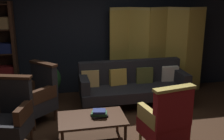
{
  "coord_description": "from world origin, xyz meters",
  "views": [
    {
      "loc": [
        -0.91,
        -3.61,
        2.26
      ],
      "look_at": [
        0.0,
        0.8,
        0.95
      ],
      "focal_mm": 44.55,
      "sensor_mm": 36.0,
      "label": 1
    }
  ],
  "objects_px": {
    "armchair_gilt_accent": "(166,120)",
    "book_green_cloth": "(99,113)",
    "armchair_wing_left": "(10,115)",
    "potted_plant": "(49,81)",
    "folding_screen": "(157,50)",
    "book_navy_cloth": "(99,111)",
    "coffee_table": "(92,120)",
    "velvet_couch": "(132,83)",
    "armchair_wing_right": "(38,95)",
    "book_black_cloth": "(99,116)"
  },
  "relations": [
    {
      "from": "book_navy_cloth",
      "to": "coffee_table",
      "type": "bearing_deg",
      "value": -178.26
    },
    {
      "from": "folding_screen",
      "to": "book_navy_cloth",
      "type": "height_order",
      "value": "folding_screen"
    },
    {
      "from": "coffee_table",
      "to": "armchair_wing_left",
      "type": "xyz_separation_m",
      "value": [
        -1.19,
        0.19,
        0.12
      ]
    },
    {
      "from": "armchair_gilt_accent",
      "to": "armchair_wing_left",
      "type": "xyz_separation_m",
      "value": [
        -2.17,
        0.64,
        0.0
      ]
    },
    {
      "from": "book_green_cloth",
      "to": "armchair_wing_left",
      "type": "bearing_deg",
      "value": 171.67
    },
    {
      "from": "armchair_gilt_accent",
      "to": "book_green_cloth",
      "type": "distance_m",
      "value": 0.98
    },
    {
      "from": "armchair_wing_left",
      "to": "book_navy_cloth",
      "type": "xyz_separation_m",
      "value": [
        1.3,
        -0.19,
        0.02
      ]
    },
    {
      "from": "coffee_table",
      "to": "potted_plant",
      "type": "distance_m",
      "value": 1.87
    },
    {
      "from": "armchair_wing_right",
      "to": "book_black_cloth",
      "type": "bearing_deg",
      "value": -45.1
    },
    {
      "from": "velvet_couch",
      "to": "armchair_wing_left",
      "type": "xyz_separation_m",
      "value": [
        -2.18,
        -1.11,
        0.03
      ]
    },
    {
      "from": "armchair_gilt_accent",
      "to": "book_navy_cloth",
      "type": "distance_m",
      "value": 0.98
    },
    {
      "from": "velvet_couch",
      "to": "folding_screen",
      "type": "bearing_deg",
      "value": 39.88
    },
    {
      "from": "armchair_wing_left",
      "to": "armchair_gilt_accent",
      "type": "bearing_deg",
      "value": -16.36
    },
    {
      "from": "velvet_couch",
      "to": "armchair_wing_left",
      "type": "bearing_deg",
      "value": -153.04
    },
    {
      "from": "armchair_wing_left",
      "to": "potted_plant",
      "type": "distance_m",
      "value": 1.65
    },
    {
      "from": "armchair_wing_right",
      "to": "folding_screen",
      "type": "bearing_deg",
      "value": 20.84
    },
    {
      "from": "velvet_couch",
      "to": "potted_plant",
      "type": "height_order",
      "value": "velvet_couch"
    },
    {
      "from": "book_black_cloth",
      "to": "book_navy_cloth",
      "type": "bearing_deg",
      "value": 0.0
    },
    {
      "from": "coffee_table",
      "to": "armchair_wing_right",
      "type": "relative_size",
      "value": 0.96
    },
    {
      "from": "book_black_cloth",
      "to": "folding_screen",
      "type": "bearing_deg",
      "value": 49.86
    },
    {
      "from": "folding_screen",
      "to": "velvet_couch",
      "type": "relative_size",
      "value": 1.0
    },
    {
      "from": "coffee_table",
      "to": "book_black_cloth",
      "type": "bearing_deg",
      "value": 1.74
    },
    {
      "from": "armchair_wing_left",
      "to": "book_black_cloth",
      "type": "height_order",
      "value": "armchair_wing_left"
    },
    {
      "from": "folding_screen",
      "to": "armchair_gilt_accent",
      "type": "xyz_separation_m",
      "value": [
        -0.74,
        -2.36,
        -0.5
      ]
    },
    {
      "from": "coffee_table",
      "to": "book_green_cloth",
      "type": "bearing_deg",
      "value": 1.74
    },
    {
      "from": "velvet_couch",
      "to": "coffee_table",
      "type": "distance_m",
      "value": 1.64
    },
    {
      "from": "potted_plant",
      "to": "book_green_cloth",
      "type": "xyz_separation_m",
      "value": [
        0.76,
        -1.75,
        0.02
      ]
    },
    {
      "from": "potted_plant",
      "to": "velvet_couch",
      "type": "bearing_deg",
      "value": -15.53
    },
    {
      "from": "coffee_table",
      "to": "book_navy_cloth",
      "type": "xyz_separation_m",
      "value": [
        0.11,
        0.0,
        0.14
      ]
    },
    {
      "from": "armchair_gilt_accent",
      "to": "armchair_wing_left",
      "type": "bearing_deg",
      "value": 163.64
    },
    {
      "from": "armchair_gilt_accent",
      "to": "velvet_couch",
      "type": "bearing_deg",
      "value": 89.84
    },
    {
      "from": "coffee_table",
      "to": "potted_plant",
      "type": "relative_size",
      "value": 1.27
    },
    {
      "from": "velvet_couch",
      "to": "book_green_cloth",
      "type": "relative_size",
      "value": 9.25
    },
    {
      "from": "velvet_couch",
      "to": "armchair_wing_right",
      "type": "bearing_deg",
      "value": -168.87
    },
    {
      "from": "folding_screen",
      "to": "book_navy_cloth",
      "type": "distance_m",
      "value": 2.54
    },
    {
      "from": "coffee_table",
      "to": "book_green_cloth",
      "type": "relative_size",
      "value": 4.37
    },
    {
      "from": "armchair_wing_right",
      "to": "book_green_cloth",
      "type": "bearing_deg",
      "value": -45.1
    },
    {
      "from": "velvet_couch",
      "to": "book_black_cloth",
      "type": "xyz_separation_m",
      "value": [
        -0.88,
        -1.3,
        -0.02
      ]
    },
    {
      "from": "velvet_couch",
      "to": "book_black_cloth",
      "type": "height_order",
      "value": "velvet_couch"
    },
    {
      "from": "folding_screen",
      "to": "armchair_wing_right",
      "type": "xyz_separation_m",
      "value": [
        -2.55,
        -0.97,
        -0.5
      ]
    },
    {
      "from": "velvet_couch",
      "to": "coffee_table",
      "type": "bearing_deg",
      "value": -127.27
    },
    {
      "from": "folding_screen",
      "to": "book_black_cloth",
      "type": "distance_m",
      "value": 2.56
    },
    {
      "from": "folding_screen",
      "to": "book_navy_cloth",
      "type": "xyz_separation_m",
      "value": [
        -1.61,
        -1.91,
        -0.47
      ]
    },
    {
      "from": "armchair_wing_right",
      "to": "armchair_wing_left",
      "type": "bearing_deg",
      "value": -115.77
    },
    {
      "from": "folding_screen",
      "to": "book_black_cloth",
      "type": "relative_size",
      "value": 9.08
    },
    {
      "from": "book_black_cloth",
      "to": "book_green_cloth",
      "type": "xyz_separation_m",
      "value": [
        0.0,
        0.0,
        0.04
      ]
    },
    {
      "from": "potted_plant",
      "to": "book_black_cloth",
      "type": "distance_m",
      "value": 1.91
    },
    {
      "from": "coffee_table",
      "to": "armchair_gilt_accent",
      "type": "relative_size",
      "value": 0.96
    },
    {
      "from": "velvet_couch",
      "to": "book_navy_cloth",
      "type": "xyz_separation_m",
      "value": [
        -0.88,
        -1.3,
        0.05
      ]
    },
    {
      "from": "velvet_couch",
      "to": "potted_plant",
      "type": "distance_m",
      "value": 1.7
    }
  ]
}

